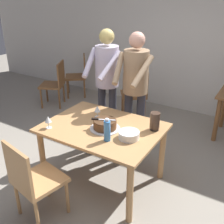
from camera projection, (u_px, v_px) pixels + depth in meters
ground_plane at (104, 179)px, 3.37m from camera, size 14.00×14.00×0.00m
back_wall at (183, 39)px, 4.89m from camera, size 10.00×0.12×2.70m
main_dining_table at (103, 135)px, 3.10m from camera, size 1.32×0.98×0.75m
cake_on_platter at (105, 125)px, 2.99m from camera, size 0.34×0.34×0.11m
cake_knife at (99, 119)px, 2.97m from camera, size 0.26×0.13×0.02m
plate_stack at (129, 135)px, 2.80m from camera, size 0.22×0.22×0.08m
wine_glass_near at (48, 120)px, 2.99m from camera, size 0.08×0.08×0.14m
wine_glass_far at (97, 109)px, 3.25m from camera, size 0.08×0.08×0.14m
water_bottle at (107, 130)px, 2.73m from camera, size 0.07×0.07×0.25m
hurricane_lamp at (155, 121)px, 2.94m from camera, size 0.11×0.11×0.21m
person_cutting_cake at (135, 83)px, 3.44m from camera, size 0.47×0.56×1.72m
person_standing_beside at (107, 77)px, 3.68m from camera, size 0.47×0.55×1.72m
chair_near_side at (33, 179)px, 2.61m from camera, size 0.52×0.52×0.90m
background_chair_0 at (134, 93)px, 4.78m from camera, size 0.61×0.61×0.90m
background_chair_1 at (55, 82)px, 5.32m from camera, size 0.59×0.59×0.90m
background_chair_2 at (79, 74)px, 5.85m from camera, size 0.62×0.62×0.90m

